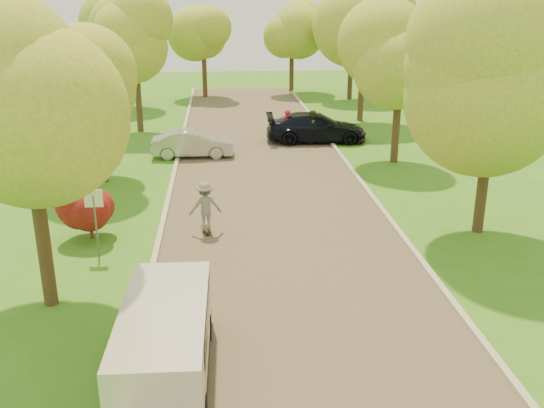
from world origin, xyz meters
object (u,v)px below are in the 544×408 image
object	(u,v)px
minivan	(165,341)
longboard	(206,230)
person_olive	(312,127)
silver_sedan	(193,144)
skateboarder	(205,206)
dark_sedan	(316,127)
street_sign	(94,209)
person_striped	(287,126)

from	to	relation	value
minivan	longboard	xyz separation A→B (m)	(0.70, 8.23, -0.80)
longboard	person_olive	xyz separation A→B (m)	(5.47, 12.30, 0.82)
silver_sedan	skateboarder	xyz separation A→B (m)	(0.80, -10.16, 0.29)
silver_sedan	dark_sedan	world-z (taller)	dark_sedan
dark_sedan	person_olive	xyz separation A→B (m)	(-0.33, -0.51, 0.13)
minivan	silver_sedan	distance (m)	18.39
silver_sedan	longboard	distance (m)	10.20
street_sign	silver_sedan	size ratio (longest dim) A/B	0.54
person_striped	silver_sedan	bearing A→B (deg)	10.16
silver_sedan	person_olive	world-z (taller)	person_olive
person_striped	person_olive	distance (m)	1.37
person_olive	silver_sedan	bearing A→B (deg)	-14.67
silver_sedan	person_olive	size ratio (longest dim) A/B	2.21
skateboarder	street_sign	bearing A→B (deg)	17.26
silver_sedan	dark_sedan	xyz separation A→B (m)	(6.60, 2.65, 0.12)
skateboarder	longboard	bearing A→B (deg)	106.65
skateboarder	person_striped	xyz separation A→B (m)	(4.18, 12.77, -0.05)
dark_sedan	person_striped	distance (m)	1.62
minivan	skateboarder	distance (m)	8.26
silver_sedan	longboard	world-z (taller)	silver_sedan
dark_sedan	silver_sedan	bearing A→B (deg)	113.77
street_sign	silver_sedan	distance (m)	12.14
street_sign	dark_sedan	xyz separation A→B (m)	(9.10, 14.50, -0.78)
street_sign	skateboarder	size ratio (longest dim) A/B	1.29
longboard	person_striped	bearing A→B (deg)	-118.05
longboard	skateboarder	distance (m)	0.86
person_olive	minivan	bearing A→B (deg)	39.73
minivan	person_striped	distance (m)	21.56
skateboarder	person_striped	bearing A→B (deg)	-118.05
longboard	skateboarder	world-z (taller)	skateboarder
minivan	dark_sedan	world-z (taller)	minivan
street_sign	minivan	distance (m)	7.07
dark_sedan	skateboarder	xyz separation A→B (m)	(-5.80, -12.81, 0.17)
dark_sedan	skateboarder	world-z (taller)	skateboarder
silver_sedan	longboard	bearing A→B (deg)	-175.13
skateboarder	minivan	bearing A→B (deg)	75.24
minivan	dark_sedan	distance (m)	22.02
dark_sedan	longboard	bearing A→B (deg)	157.52
person_striped	person_olive	bearing A→B (deg)	142.48
longboard	minivan	bearing A→B (deg)	75.24
skateboarder	person_striped	size ratio (longest dim) A/B	0.94
silver_sedan	person_striped	bearing A→B (deg)	-61.98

